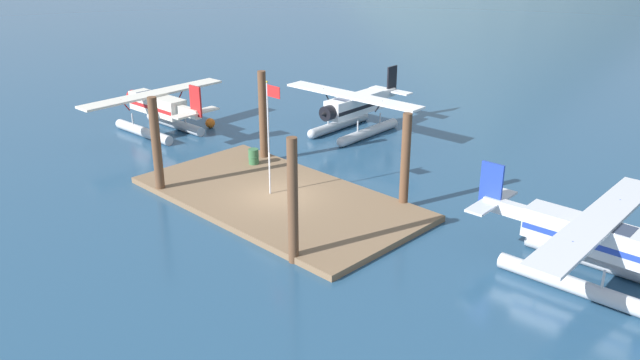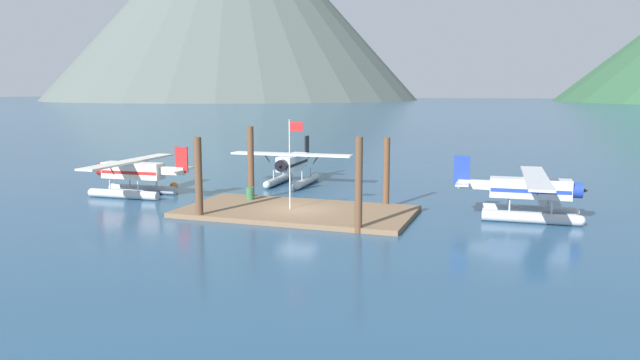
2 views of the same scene
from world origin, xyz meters
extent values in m
plane|color=navy|center=(0.00, 0.00, 0.00)|extent=(1200.00, 1200.00, 0.00)
cube|color=brown|center=(0.00, 0.00, 0.15)|extent=(14.90, 7.77, 0.30)
cylinder|color=brown|center=(-5.08, -3.58, 2.56)|extent=(0.47, 0.47, 5.12)
cylinder|color=brown|center=(5.16, -3.76, 2.71)|extent=(0.43, 0.43, 5.41)
cylinder|color=brown|center=(-4.87, 3.35, 2.69)|extent=(0.47, 0.47, 5.38)
cylinder|color=brown|center=(5.03, 3.80, 2.40)|extent=(0.45, 0.45, 4.81)
cylinder|color=silver|center=(-0.44, -0.09, 3.15)|extent=(0.08, 0.08, 5.71)
cube|color=red|center=(0.01, -0.09, 5.66)|extent=(0.90, 0.03, 0.56)
sphere|color=gold|center=(-0.44, -0.09, 6.06)|extent=(0.10, 0.10, 0.10)
cylinder|color=#33663D|center=(-4.37, 2.13, 0.74)|extent=(0.58, 0.58, 0.88)
torus|color=#33663D|center=(-4.37, 2.13, 0.74)|extent=(0.62, 0.62, 0.04)
sphere|color=orange|center=(-12.57, 5.15, 0.34)|extent=(0.67, 0.67, 0.67)
cylinder|color=#B7BABF|center=(-3.52, 11.25, 0.32)|extent=(0.92, 5.63, 0.64)
sphere|color=#B7BABF|center=(-3.37, 8.45, 0.32)|extent=(0.64, 0.64, 0.64)
cylinder|color=#B7BABF|center=(-6.01, 11.12, 0.32)|extent=(0.92, 5.63, 0.64)
sphere|color=#B7BABF|center=(-5.87, 8.33, 0.32)|extent=(0.64, 0.64, 0.64)
cylinder|color=#B7BABF|center=(-3.46, 10.05, 0.99)|extent=(0.10, 0.10, 0.70)
cylinder|color=#B7BABF|center=(-3.58, 12.45, 0.99)|extent=(0.10, 0.10, 0.70)
cylinder|color=#B7BABF|center=(-5.95, 9.92, 0.99)|extent=(0.10, 0.10, 0.70)
cylinder|color=#B7BABF|center=(-6.08, 12.32, 0.99)|extent=(0.10, 0.10, 0.70)
cube|color=white|center=(-4.77, 11.19, 1.94)|extent=(1.48, 4.86, 1.20)
cube|color=black|center=(-4.77, 11.19, 1.84)|extent=(1.50, 4.76, 0.24)
cube|color=#283347|center=(-4.71, 10.11, 2.27)|extent=(1.11, 1.15, 0.56)
cube|color=white|center=(-4.75, 10.89, 2.61)|extent=(10.46, 1.93, 0.14)
cylinder|color=black|center=(-2.55, 11.00, 2.27)|extent=(0.63, 0.11, 0.84)
cylinder|color=black|center=(-6.95, 10.77, 2.27)|extent=(0.63, 0.11, 0.84)
cylinder|color=black|center=(-4.63, 8.49, 1.94)|extent=(0.99, 0.65, 0.96)
cone|color=black|center=(-4.61, 8.04, 1.94)|extent=(0.38, 0.37, 0.36)
cube|color=white|center=(-4.93, 14.43, 2.04)|extent=(0.55, 2.22, 0.56)
cube|color=black|center=(-4.98, 15.33, 2.89)|extent=(0.17, 1.00, 1.90)
cube|color=white|center=(-4.97, 15.23, 2.14)|extent=(3.24, 0.96, 0.10)
cylinder|color=#B7BABF|center=(-14.07, 0.91, 0.32)|extent=(5.62, 0.87, 0.64)
sphere|color=#B7BABF|center=(-16.87, 0.79, 0.32)|extent=(0.64, 0.64, 0.64)
cylinder|color=#B7BABF|center=(-14.17, 3.40, 0.32)|extent=(5.62, 0.87, 0.64)
sphere|color=#B7BABF|center=(-16.97, 3.29, 0.32)|extent=(0.64, 0.64, 0.64)
cylinder|color=#B7BABF|center=(-15.27, 0.86, 0.99)|extent=(0.10, 0.10, 0.70)
cylinder|color=#B7BABF|center=(-12.87, 0.96, 0.99)|extent=(0.10, 0.10, 0.70)
cylinder|color=#B7BABF|center=(-15.37, 3.36, 0.99)|extent=(0.10, 0.10, 0.70)
cylinder|color=#B7BABF|center=(-12.97, 3.45, 0.99)|extent=(0.10, 0.10, 0.70)
cube|color=silver|center=(-14.12, 2.16, 1.94)|extent=(4.85, 1.43, 1.20)
cube|color=#B21E1E|center=(-14.12, 2.16, 1.84)|extent=(4.75, 1.45, 0.24)
cube|color=#283347|center=(-15.20, 2.11, 2.27)|extent=(1.14, 1.10, 0.56)
cube|color=silver|center=(-14.42, 2.14, 2.61)|extent=(1.82, 10.45, 0.14)
cylinder|color=#B21E1E|center=(-14.33, -0.06, 2.27)|extent=(0.11, 0.62, 0.84)
cylinder|color=#B21E1E|center=(-14.51, 4.34, 2.27)|extent=(0.11, 0.62, 0.84)
cylinder|color=#B21E1E|center=(-16.82, 2.04, 1.94)|extent=(0.64, 0.98, 0.96)
cone|color=black|center=(-17.27, 2.03, 1.94)|extent=(0.36, 0.37, 0.36)
cube|color=silver|center=(-10.87, 2.29, 2.04)|extent=(2.22, 0.53, 0.56)
cube|color=#B21E1E|center=(-9.97, 2.32, 2.89)|extent=(1.00, 0.16, 1.90)
cube|color=silver|center=(-10.07, 2.32, 2.14)|extent=(0.93, 3.23, 0.10)
cylinder|color=#B7BABF|center=(14.17, 4.49, 0.32)|extent=(5.62, 0.91, 0.64)
cylinder|color=#B7BABF|center=(14.29, 1.99, 0.32)|extent=(5.62, 0.91, 0.64)
cylinder|color=#B7BABF|center=(15.37, 4.54, 0.99)|extent=(0.10, 0.10, 0.70)
cylinder|color=#B7BABF|center=(12.97, 4.43, 0.99)|extent=(0.10, 0.10, 0.70)
cylinder|color=#B7BABF|center=(15.49, 2.05, 0.99)|extent=(0.10, 0.10, 0.70)
cylinder|color=#B7BABF|center=(13.09, 1.93, 0.99)|extent=(0.10, 0.10, 0.70)
cube|color=silver|center=(14.23, 3.24, 1.94)|extent=(4.85, 1.47, 1.20)
cube|color=#1E389E|center=(14.23, 3.24, 1.84)|extent=(4.76, 1.49, 0.24)
cube|color=#283347|center=(15.31, 3.29, 2.27)|extent=(1.15, 1.11, 0.56)
cube|color=silver|center=(14.53, 3.25, 2.61)|extent=(1.91, 10.46, 0.14)
cylinder|color=#1E389E|center=(14.42, 5.45, 2.27)|extent=(0.11, 0.63, 0.84)
cylinder|color=#1E389E|center=(14.64, 1.05, 2.27)|extent=(0.11, 0.63, 0.84)
cube|color=silver|center=(10.99, 3.08, 2.04)|extent=(2.22, 0.55, 0.56)
cube|color=#1E389E|center=(10.09, 3.03, 2.89)|extent=(1.00, 0.17, 1.90)
cube|color=silver|center=(10.19, 3.04, 2.14)|extent=(0.96, 3.24, 0.10)
camera|label=1|loc=(22.41, -19.82, 13.08)|focal=36.15mm
camera|label=2|loc=(13.78, -35.23, 7.92)|focal=33.35mm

